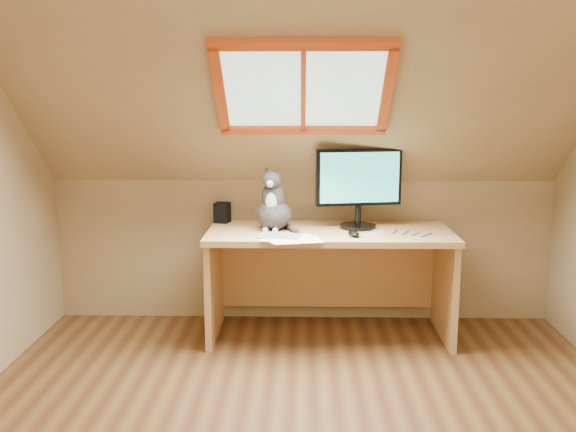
{
  "coord_description": "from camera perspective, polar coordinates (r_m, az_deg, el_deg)",
  "views": [
    {
      "loc": [
        -0.01,
        -2.7,
        1.57
      ],
      "look_at": [
        -0.09,
        1.0,
        0.89
      ],
      "focal_mm": 40.0,
      "sensor_mm": 36.0,
      "label": 1
    }
  ],
  "objects": [
    {
      "name": "room_shell",
      "position": [
        2.62,
        1.4,
        7.39
      ],
      "size": [
        3.52,
        3.52,
        2.41
      ],
      "color": "tan",
      "rests_on": "ground"
    },
    {
      "name": "desk",
      "position": [
        4.29,
        3.65,
        -3.99
      ],
      "size": [
        1.58,
        0.69,
        0.72
      ],
      "color": "tan",
      "rests_on": "ground"
    },
    {
      "name": "monitor",
      "position": [
        4.21,
        6.31,
        2.95
      ],
      "size": [
        0.57,
        0.24,
        0.52
      ],
      "color": "black",
      "rests_on": "desk"
    },
    {
      "name": "cat",
      "position": [
        4.17,
        -1.29,
        0.83
      ],
      "size": [
        0.27,
        0.31,
        0.42
      ],
      "color": "#3E3937",
      "rests_on": "desk"
    },
    {
      "name": "desk_speaker",
      "position": [
        4.44,
        -5.87,
        0.31
      ],
      "size": [
        0.12,
        0.12,
        0.14
      ],
      "primitive_type": "cube",
      "rotation": [
        0.0,
        0.0,
        -0.25
      ],
      "color": "black",
      "rests_on": "desk"
    },
    {
      "name": "graphics_tablet",
      "position": [
        3.97,
        -0.71,
        -1.77
      ],
      "size": [
        0.29,
        0.23,
        0.01
      ],
      "primitive_type": "cube",
      "rotation": [
        0.0,
        0.0,
        -0.19
      ],
      "color": "#B2B2B7",
      "rests_on": "desk"
    },
    {
      "name": "mouse",
      "position": [
        4.0,
        5.85,
        -1.57
      ],
      "size": [
        0.09,
        0.13,
        0.04
      ],
      "primitive_type": "ellipsoid",
      "rotation": [
        0.0,
        0.0,
        0.27
      ],
      "color": "black",
      "rests_on": "desk"
    },
    {
      "name": "papers",
      "position": [
        3.92,
        1.13,
        -2.0
      ],
      "size": [
        0.35,
        0.3,
        0.01
      ],
      "color": "white",
      "rests_on": "desk"
    },
    {
      "name": "cables",
      "position": [
        4.1,
        9.58,
        -1.56
      ],
      "size": [
        0.51,
        0.26,
        0.01
      ],
      "color": "silver",
      "rests_on": "desk"
    }
  ]
}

